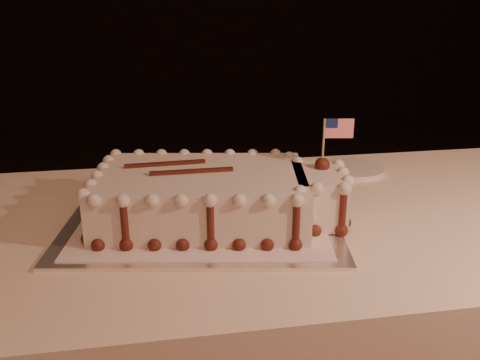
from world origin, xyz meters
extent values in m
cube|color=#F8DEC0|center=(0.00, 0.60, 0.38)|extent=(2.40, 0.80, 0.75)
cube|color=silver|center=(-0.14, 0.59, 0.75)|extent=(0.63, 0.51, 0.01)
cube|color=white|center=(-0.14, 0.59, 0.76)|extent=(0.56, 0.46, 0.00)
cube|color=silver|center=(-0.14, 0.59, 0.81)|extent=(0.46, 0.35, 0.10)
cube|color=silver|center=(0.09, 0.55, 0.81)|extent=(0.13, 0.18, 0.10)
sphere|color=#581F16|center=(-0.35, 0.48, 0.77)|extent=(0.03, 0.03, 0.03)
sphere|color=#581F16|center=(-0.30, 0.47, 0.77)|extent=(0.03, 0.03, 0.03)
sphere|color=#581F16|center=(-0.25, 0.47, 0.77)|extent=(0.03, 0.03, 0.03)
sphere|color=#581F16|center=(-0.19, 0.46, 0.77)|extent=(0.03, 0.03, 0.03)
sphere|color=#581F16|center=(-0.14, 0.45, 0.77)|extent=(0.03, 0.03, 0.03)
sphere|color=#581F16|center=(-0.09, 0.44, 0.77)|extent=(0.03, 0.03, 0.03)
sphere|color=#581F16|center=(-0.04, 0.43, 0.77)|extent=(0.03, 0.03, 0.03)
sphere|color=#581F16|center=(0.01, 0.42, 0.77)|extent=(0.03, 0.03, 0.03)
sphere|color=#581F16|center=(0.03, 0.46, 0.77)|extent=(0.03, 0.03, 0.03)
sphere|color=#581F16|center=(0.07, 0.47, 0.77)|extent=(0.03, 0.03, 0.03)
sphere|color=#581F16|center=(0.12, 0.47, 0.77)|extent=(0.03, 0.03, 0.03)
sphere|color=#581F16|center=(0.14, 0.50, 0.77)|extent=(0.03, 0.03, 0.03)
sphere|color=#581F16|center=(0.15, 0.55, 0.77)|extent=(0.03, 0.03, 0.03)
sphere|color=#581F16|center=(0.15, 0.60, 0.77)|extent=(0.03, 0.03, 0.03)
sphere|color=#581F16|center=(0.12, 0.63, 0.77)|extent=(0.03, 0.03, 0.03)
sphere|color=#581F16|center=(0.07, 0.64, 0.77)|extent=(0.03, 0.03, 0.03)
sphere|color=#581F16|center=(0.06, 0.68, 0.77)|extent=(0.03, 0.03, 0.03)
sphere|color=#581F16|center=(0.04, 0.70, 0.77)|extent=(0.03, 0.03, 0.03)
sphere|color=#581F16|center=(-0.01, 0.71, 0.77)|extent=(0.03, 0.03, 0.03)
sphere|color=#581F16|center=(-0.06, 0.72, 0.77)|extent=(0.03, 0.03, 0.03)
sphere|color=#581F16|center=(-0.12, 0.73, 0.77)|extent=(0.03, 0.03, 0.03)
sphere|color=#581F16|center=(-0.17, 0.74, 0.77)|extent=(0.03, 0.03, 0.03)
sphere|color=#581F16|center=(-0.22, 0.75, 0.77)|extent=(0.03, 0.03, 0.03)
sphere|color=#581F16|center=(-0.27, 0.76, 0.77)|extent=(0.03, 0.03, 0.03)
sphere|color=#581F16|center=(-0.32, 0.76, 0.77)|extent=(0.03, 0.03, 0.03)
sphere|color=#581F16|center=(-0.34, 0.72, 0.77)|extent=(0.03, 0.03, 0.03)
sphere|color=#581F16|center=(-0.34, 0.67, 0.77)|extent=(0.03, 0.03, 0.03)
sphere|color=#581F16|center=(-0.35, 0.62, 0.77)|extent=(0.03, 0.03, 0.03)
sphere|color=#581F16|center=(-0.36, 0.56, 0.77)|extent=(0.03, 0.03, 0.03)
sphere|color=#581F16|center=(-0.37, 0.51, 0.77)|extent=(0.03, 0.03, 0.03)
sphere|color=silver|center=(-0.35, 0.48, 0.86)|extent=(0.03, 0.03, 0.03)
sphere|color=silver|center=(-0.30, 0.47, 0.86)|extent=(0.03, 0.03, 0.03)
sphere|color=silver|center=(-0.25, 0.47, 0.86)|extent=(0.03, 0.03, 0.03)
sphere|color=silver|center=(-0.19, 0.46, 0.86)|extent=(0.03, 0.03, 0.03)
sphere|color=silver|center=(-0.14, 0.45, 0.86)|extent=(0.03, 0.03, 0.03)
sphere|color=silver|center=(-0.09, 0.44, 0.86)|extent=(0.03, 0.03, 0.03)
sphere|color=silver|center=(-0.04, 0.43, 0.86)|extent=(0.03, 0.03, 0.03)
sphere|color=silver|center=(0.01, 0.42, 0.86)|extent=(0.03, 0.03, 0.03)
sphere|color=silver|center=(0.03, 0.46, 0.86)|extent=(0.03, 0.03, 0.03)
sphere|color=silver|center=(0.07, 0.47, 0.86)|extent=(0.03, 0.03, 0.03)
sphere|color=silver|center=(0.12, 0.47, 0.86)|extent=(0.03, 0.03, 0.03)
sphere|color=silver|center=(0.14, 0.50, 0.86)|extent=(0.03, 0.03, 0.03)
sphere|color=silver|center=(0.15, 0.55, 0.86)|extent=(0.03, 0.03, 0.03)
sphere|color=silver|center=(0.15, 0.60, 0.86)|extent=(0.03, 0.03, 0.03)
sphere|color=silver|center=(0.12, 0.63, 0.86)|extent=(0.03, 0.03, 0.03)
sphere|color=silver|center=(0.07, 0.64, 0.86)|extent=(0.03, 0.03, 0.03)
sphere|color=silver|center=(0.06, 0.68, 0.86)|extent=(0.03, 0.03, 0.03)
sphere|color=silver|center=(0.04, 0.70, 0.86)|extent=(0.03, 0.03, 0.03)
sphere|color=silver|center=(-0.01, 0.71, 0.86)|extent=(0.03, 0.03, 0.03)
sphere|color=silver|center=(-0.06, 0.72, 0.86)|extent=(0.03, 0.03, 0.03)
sphere|color=silver|center=(-0.12, 0.73, 0.86)|extent=(0.03, 0.03, 0.03)
sphere|color=silver|center=(-0.17, 0.74, 0.86)|extent=(0.03, 0.03, 0.03)
sphere|color=silver|center=(-0.22, 0.75, 0.86)|extent=(0.03, 0.03, 0.03)
sphere|color=silver|center=(-0.27, 0.76, 0.86)|extent=(0.03, 0.03, 0.03)
sphere|color=silver|center=(-0.32, 0.76, 0.86)|extent=(0.03, 0.03, 0.03)
sphere|color=silver|center=(-0.34, 0.72, 0.86)|extent=(0.03, 0.03, 0.03)
sphere|color=silver|center=(-0.34, 0.67, 0.86)|extent=(0.03, 0.03, 0.03)
sphere|color=silver|center=(-0.35, 0.62, 0.86)|extent=(0.03, 0.03, 0.03)
sphere|color=silver|center=(-0.36, 0.56, 0.86)|extent=(0.03, 0.03, 0.03)
sphere|color=silver|center=(-0.37, 0.51, 0.86)|extent=(0.03, 0.03, 0.03)
cylinder|color=#581F16|center=(-0.30, 0.47, 0.81)|extent=(0.01, 0.01, 0.09)
sphere|color=#581F16|center=(-0.30, 0.47, 0.77)|extent=(0.02, 0.02, 0.02)
cylinder|color=#581F16|center=(-0.14, 0.45, 0.81)|extent=(0.01, 0.01, 0.09)
sphere|color=#581F16|center=(-0.14, 0.45, 0.77)|extent=(0.02, 0.02, 0.02)
cylinder|color=#581F16|center=(0.01, 0.42, 0.81)|extent=(0.01, 0.01, 0.09)
sphere|color=#581F16|center=(0.01, 0.42, 0.77)|extent=(0.02, 0.02, 0.02)
cylinder|color=#581F16|center=(0.12, 0.47, 0.81)|extent=(0.01, 0.01, 0.09)
sphere|color=#581F16|center=(0.12, 0.47, 0.77)|extent=(0.02, 0.02, 0.02)
cylinder|color=#581F16|center=(0.15, 0.60, 0.81)|extent=(0.01, 0.01, 0.09)
sphere|color=#581F16|center=(0.15, 0.60, 0.77)|extent=(0.02, 0.02, 0.02)
cylinder|color=#581F16|center=(0.06, 0.68, 0.81)|extent=(0.01, 0.01, 0.09)
sphere|color=#581F16|center=(0.06, 0.68, 0.77)|extent=(0.02, 0.02, 0.02)
cylinder|color=#581F16|center=(-0.06, 0.72, 0.81)|extent=(0.01, 0.01, 0.09)
sphere|color=#581F16|center=(-0.06, 0.72, 0.77)|extent=(0.02, 0.02, 0.02)
cylinder|color=#581F16|center=(-0.22, 0.75, 0.81)|extent=(0.01, 0.01, 0.09)
sphere|color=#581F16|center=(-0.22, 0.75, 0.77)|extent=(0.02, 0.02, 0.02)
cylinder|color=#581F16|center=(-0.34, 0.72, 0.81)|extent=(0.01, 0.01, 0.09)
sphere|color=#581F16|center=(-0.34, 0.72, 0.77)|extent=(0.02, 0.02, 0.02)
cylinder|color=#581F16|center=(-0.36, 0.56, 0.81)|extent=(0.01, 0.01, 0.09)
sphere|color=#581F16|center=(-0.36, 0.56, 0.77)|extent=(0.02, 0.02, 0.02)
cube|color=#581F16|center=(-0.21, 0.65, 0.86)|extent=(0.17, 0.02, 0.01)
cube|color=#581F16|center=(-0.16, 0.59, 0.86)|extent=(0.17, 0.01, 0.01)
sphere|color=#581F16|center=(0.11, 0.58, 0.87)|extent=(0.03, 0.03, 0.03)
cylinder|color=tan|center=(0.11, 0.58, 0.91)|extent=(0.00, 0.00, 0.12)
cube|color=red|center=(0.14, 0.57, 0.95)|extent=(0.06, 0.01, 0.04)
cube|color=navy|center=(0.12, 0.58, 0.96)|extent=(0.02, 0.01, 0.02)
cylinder|color=white|center=(0.29, 0.85, 0.76)|extent=(0.17, 0.17, 0.01)
camera|label=1|loc=(-0.24, -0.44, 1.22)|focal=40.00mm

